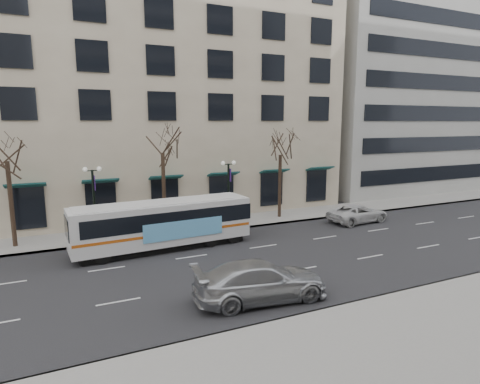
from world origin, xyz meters
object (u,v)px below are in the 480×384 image
silver_car (261,281)px  tree_far_left (5,146)px  tree_far_right (281,143)px  lamp_post_right (229,190)px  white_pickup (358,213)px  lamp_post_left (94,200)px  city_bus (165,223)px  tree_far_mid (162,140)px

silver_car → tree_far_left: bearing=45.3°
tree_far_right → lamp_post_right: bearing=-173.1°
silver_car → white_pickup: 17.19m
lamp_post_left → silver_car: bearing=-64.9°
tree_far_right → silver_car: size_ratio=1.28×
silver_car → city_bus: bearing=18.8°
tree_far_mid → lamp_post_right: size_ratio=1.64×
tree_far_left → white_pickup: 26.24m
tree_far_left → city_bus: bearing=-25.0°
tree_far_left → tree_far_right: (20.00, 0.00, -0.28)m
city_bus → tree_far_mid: bearing=72.0°
tree_far_left → lamp_post_right: (15.01, -0.60, -3.75)m
tree_far_left → lamp_post_right: size_ratio=1.60×
city_bus → silver_car: size_ratio=1.85×
white_pickup → tree_far_right: bearing=49.7°
tree_far_right → lamp_post_left: tree_far_right is taller
tree_far_left → city_bus: 11.06m
lamp_post_right → city_bus: bearing=-149.5°
tree_far_left → silver_car: 18.47m
lamp_post_right → silver_car: lamp_post_right is taller
lamp_post_right → city_bus: 7.14m
tree_far_right → tree_far_mid: bearing=180.0°
tree_far_mid → white_pickup: tree_far_mid is taller
city_bus → tree_far_left: bearing=151.1°
tree_far_right → white_pickup: bearing=-36.3°
tree_far_left → tree_far_mid: 10.00m
tree_far_left → silver_car: (11.09, -13.60, -5.78)m
tree_far_mid → city_bus: bearing=-104.1°
lamp_post_left → white_pickup: bearing=-9.1°
tree_far_right → lamp_post_right: tree_far_right is taller
lamp_post_left → lamp_post_right: same height
tree_far_mid → lamp_post_right: bearing=-6.8°
lamp_post_right → silver_car: bearing=-106.8°
city_bus → tree_far_right: bearing=16.8°
tree_far_left → city_bus: tree_far_left is taller
silver_car → white_pickup: silver_car is taller
lamp_post_left → city_bus: size_ratio=0.45×
tree_far_right → lamp_post_right: 6.11m
lamp_post_left → city_bus: bearing=-42.2°
tree_far_left → white_pickup: tree_far_left is taller
city_bus → silver_car: city_bus is taller
tree_far_right → lamp_post_left: 15.40m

